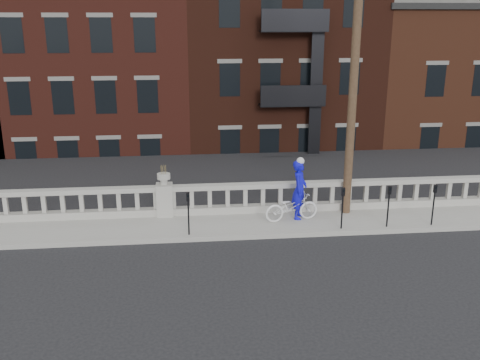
{
  "coord_description": "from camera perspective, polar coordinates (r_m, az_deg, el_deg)",
  "views": [
    {
      "loc": [
        0.76,
        -13.28,
        6.55
      ],
      "look_at": [
        2.48,
        3.2,
        1.55
      ],
      "focal_mm": 40.0,
      "sensor_mm": 36.0,
      "label": 1
    }
  ],
  "objects": [
    {
      "name": "ground",
      "position": [
        14.83,
        -8.4,
        -9.61
      ],
      "size": [
        120.0,
        120.0,
        0.0
      ],
      "primitive_type": "plane",
      "color": "black",
      "rests_on": "ground"
    },
    {
      "name": "sidewalk",
      "position": [
        17.54,
        -8.05,
        -5.04
      ],
      "size": [
        32.0,
        2.2,
        0.15
      ],
      "primitive_type": "cube",
      "color": "#9C9991",
      "rests_on": "ground"
    },
    {
      "name": "parking_meter_b",
      "position": [
        16.4,
        -5.54,
        -3.07
      ],
      "size": [
        0.1,
        0.09,
        1.36
      ],
      "color": "black",
      "rests_on": "sidewalk"
    },
    {
      "name": "utility_pole",
      "position": [
        17.79,
        12.15,
        12.2
      ],
      "size": [
        1.6,
        0.28,
        10.0
      ],
      "color": "#422D1E",
      "rests_on": "sidewalk"
    },
    {
      "name": "parking_meter_d",
      "position": [
        17.59,
        15.58,
        -2.25
      ],
      "size": [
        0.1,
        0.09,
        1.36
      ],
      "color": "black",
      "rests_on": "sidewalk"
    },
    {
      "name": "cyclist",
      "position": [
        17.78,
        6.36,
        -1.02
      ],
      "size": [
        0.72,
        0.85,
        1.98
      ],
      "primitive_type": "imported",
      "rotation": [
        0.0,
        0.0,
        1.17
      ],
      "color": "#100ED5",
      "rests_on": "sidewalk"
    },
    {
      "name": "parking_meter_e",
      "position": [
        18.19,
        19.98,
        -2.03
      ],
      "size": [
        0.1,
        0.09,
        1.36
      ],
      "color": "black",
      "rests_on": "sidewalk"
    },
    {
      "name": "planter_pedestal",
      "position": [
        18.17,
        -8.05,
        -1.71
      ],
      "size": [
        0.55,
        0.55,
        1.76
      ],
      "color": "#9C9991",
      "rests_on": "sidewalk"
    },
    {
      "name": "bicycle",
      "position": [
        17.68,
        5.52,
        -2.87
      ],
      "size": [
        1.88,
        0.92,
        0.95
      ],
      "primitive_type": "imported",
      "rotation": [
        0.0,
        0.0,
        1.74
      ],
      "color": "white",
      "rests_on": "sidewalk"
    },
    {
      "name": "balustrade",
      "position": [
        18.23,
        -8.03,
        -2.28
      ],
      "size": [
        28.0,
        0.34,
        1.03
      ],
      "color": "#9C9991",
      "rests_on": "sidewalk"
    },
    {
      "name": "lower_level",
      "position": [
        36.54,
        -6.34,
        10.55
      ],
      "size": [
        80.0,
        44.0,
        20.8
      ],
      "color": "#605E59",
      "rests_on": "ground"
    },
    {
      "name": "parking_meter_c",
      "position": [
        17.11,
        10.89,
        -2.46
      ],
      "size": [
        0.1,
        0.09,
        1.36
      ],
      "color": "black",
      "rests_on": "sidewalk"
    }
  ]
}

